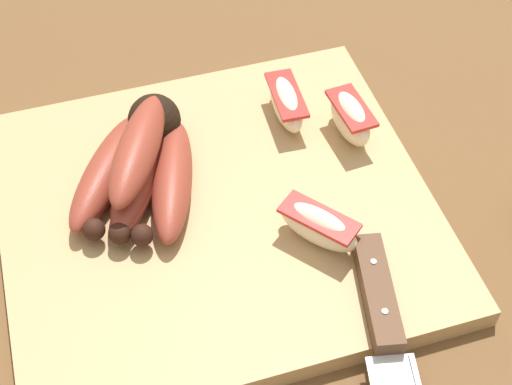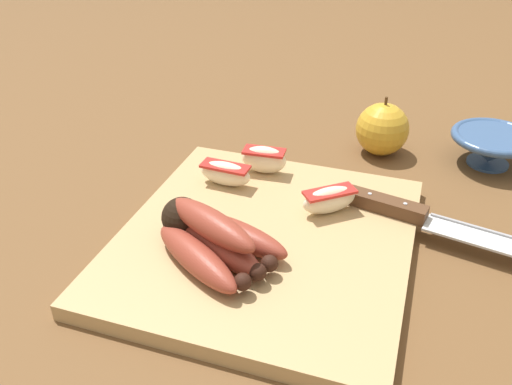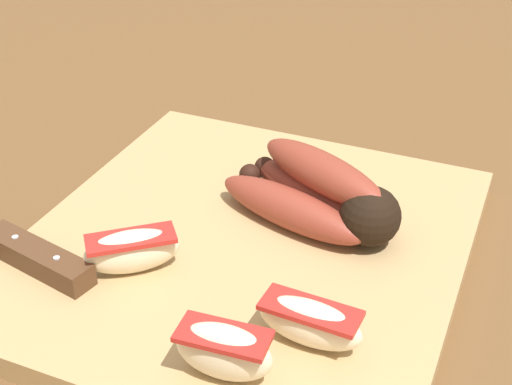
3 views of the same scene
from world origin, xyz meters
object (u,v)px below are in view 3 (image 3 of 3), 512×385
Objects in this scene: banana_bunch at (324,194)px; apple_wedge_far at (132,250)px; apple_wedge_near at (224,351)px; apple_wedge_middle at (310,322)px.

banana_bunch reaches higher than apple_wedge_far.
apple_wedge_near reaches higher than apple_wedge_far.
banana_bunch is 2.26× the size of apple_wedge_middle.
banana_bunch is 2.54× the size of apple_wedge_near.
apple_wedge_far is (0.07, 0.11, -0.00)m from apple_wedge_near.
apple_wedge_near is at bearing -122.93° from apple_wedge_far.
apple_wedge_middle is at bearing -98.26° from apple_wedge_far.
apple_wedge_far is (0.02, 0.14, 0.00)m from apple_wedge_middle.
apple_wedge_near reaches higher than apple_wedge_middle.
apple_wedge_near is 0.89× the size of apple_wedge_middle.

